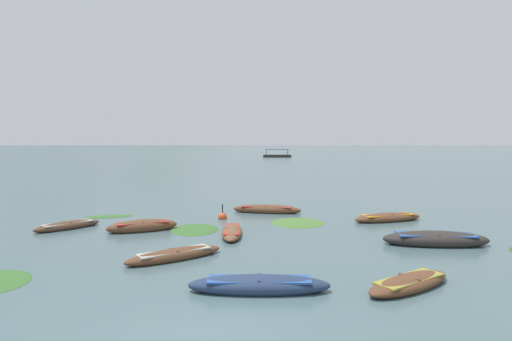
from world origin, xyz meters
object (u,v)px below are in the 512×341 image
at_px(rowboat_2, 267,209).
at_px(rowboat_9, 388,218).
at_px(rowboat_3, 232,232).
at_px(rowboat_5, 142,226).
at_px(rowboat_0, 259,285).
at_px(rowboat_8, 68,226).
at_px(ferry_0, 277,156).
at_px(rowboat_4, 409,283).
at_px(rowboat_6, 436,239).
at_px(mooring_buoy, 223,217).
at_px(rowboat_7, 175,255).

distance_m(rowboat_2, rowboat_9, 6.72).
relative_size(rowboat_3, rowboat_5, 1.01).
height_order(rowboat_0, rowboat_8, rowboat_0).
bearing_deg(rowboat_2, ferry_0, 85.19).
bearing_deg(rowboat_0, rowboat_4, 2.14).
distance_m(rowboat_6, ferry_0, 105.69).
xyz_separation_m(rowboat_8, rowboat_9, (15.76, 1.55, 0.02)).
xyz_separation_m(rowboat_3, rowboat_9, (7.98, 3.10, 0.03)).
height_order(rowboat_5, ferry_0, ferry_0).
distance_m(rowboat_4, ferry_0, 110.63).
height_order(rowboat_6, mooring_buoy, mooring_buoy).
distance_m(rowboat_7, rowboat_8, 7.95).
height_order(rowboat_6, rowboat_9, rowboat_6).
xyz_separation_m(rowboat_0, rowboat_3, (-0.95, 6.99, -0.04)).
xyz_separation_m(rowboat_0, mooring_buoy, (-1.57, 10.89, -0.07)).
height_order(rowboat_0, mooring_buoy, mooring_buoy).
height_order(rowboat_0, rowboat_2, rowboat_2).
xyz_separation_m(rowboat_0, rowboat_9, (7.03, 10.10, -0.01)).
bearing_deg(rowboat_9, rowboat_3, -158.74).
bearing_deg(ferry_0, rowboat_6, -91.07).
relative_size(rowboat_4, rowboat_8, 1.13).
xyz_separation_m(rowboat_2, rowboat_4, (3.28, -12.70, -0.04)).
bearing_deg(mooring_buoy, rowboat_5, -140.68).
bearing_deg(ferry_0, rowboat_0, -94.72).
bearing_deg(rowboat_5, mooring_buoy, 39.32).
bearing_deg(rowboat_7, rowboat_6, 10.09).
height_order(rowboat_4, mooring_buoy, mooring_buoy).
bearing_deg(rowboat_4, rowboat_8, 146.95).
bearing_deg(rowboat_0, rowboat_2, 85.99).
xyz_separation_m(rowboat_4, rowboat_5, (-9.27, 7.85, 0.06)).
height_order(rowboat_4, rowboat_9, rowboat_9).
xyz_separation_m(rowboat_9, mooring_buoy, (-8.60, 0.80, -0.06)).
xyz_separation_m(rowboat_4, rowboat_9, (2.86, 9.94, 0.03)).
distance_m(rowboat_5, rowboat_7, 5.30).
bearing_deg(rowboat_2, rowboat_4, -75.54).
bearing_deg(ferry_0, rowboat_8, -99.92).
relative_size(rowboat_2, rowboat_9, 1.02).
relative_size(rowboat_2, rowboat_8, 1.45).
xyz_separation_m(rowboat_4, rowboat_6, (2.99, 4.84, 0.07)).
relative_size(rowboat_2, ferry_0, 0.50).
xyz_separation_m(rowboat_6, mooring_buoy, (-8.73, 5.90, -0.11)).
bearing_deg(rowboat_6, rowboat_8, 167.40).
relative_size(rowboat_5, ferry_0, 0.40).
bearing_deg(rowboat_2, rowboat_0, -94.01).
bearing_deg(rowboat_8, rowboat_5, -8.54).
distance_m(rowboat_2, rowboat_3, 6.15).
relative_size(rowboat_6, rowboat_7, 1.23).
distance_m(rowboat_0, mooring_buoy, 11.01).
bearing_deg(rowboat_6, rowboat_4, -121.68).
height_order(rowboat_6, ferry_0, ferry_0).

